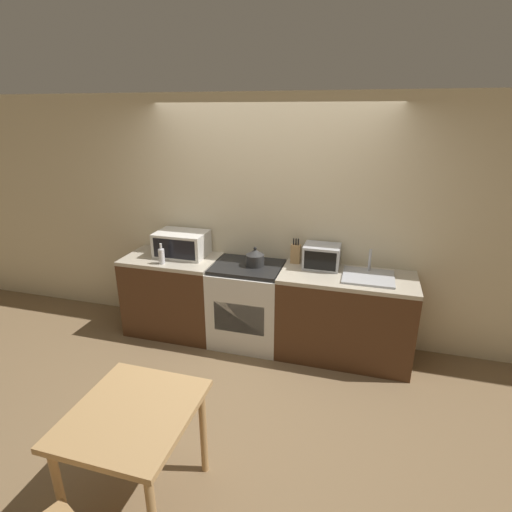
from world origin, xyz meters
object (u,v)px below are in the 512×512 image
object	(u,v)px
stove_range	(248,304)
kettle	(255,258)
bottle	(162,256)
toaster_oven	(322,257)
microwave	(182,244)
dining_table	(134,425)

from	to	relation	value
stove_range	kettle	world-z (taller)	kettle
bottle	toaster_oven	xyz separation A→B (m)	(1.63, 0.35, 0.03)
microwave	stove_range	bearing A→B (deg)	-6.88
kettle	dining_table	bearing A→B (deg)	-94.61
dining_table	toaster_oven	bearing A→B (deg)	69.28
toaster_oven	bottle	bearing A→B (deg)	-167.99
stove_range	bottle	xyz separation A→B (m)	(-0.88, -0.20, 0.54)
toaster_oven	dining_table	distance (m)	2.40
bottle	toaster_oven	world-z (taller)	toaster_oven
bottle	toaster_oven	bearing A→B (deg)	12.01
kettle	bottle	size ratio (longest dim) A/B	0.91
bottle	toaster_oven	distance (m)	1.67
kettle	bottle	xyz separation A→B (m)	(-0.96, -0.22, -0.00)
toaster_oven	dining_table	bearing A→B (deg)	-110.72
kettle	dining_table	xyz separation A→B (m)	(-0.17, -2.08, -0.36)
kettle	microwave	xyz separation A→B (m)	(-0.87, 0.08, 0.05)
microwave	dining_table	bearing A→B (deg)	-72.06
bottle	dining_table	world-z (taller)	bottle
microwave	bottle	world-z (taller)	microwave
microwave	kettle	bearing A→B (deg)	-5.06
stove_range	toaster_oven	world-z (taller)	toaster_oven
stove_range	bottle	bearing A→B (deg)	-167.30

